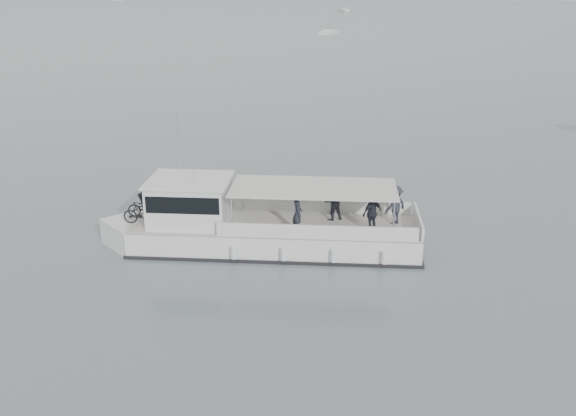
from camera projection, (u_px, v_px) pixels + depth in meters
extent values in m
plane|color=#555F64|center=(308.00, 231.00, 26.38)|extent=(1400.00, 1400.00, 0.00)
cube|color=white|center=(275.00, 238.00, 24.55)|extent=(11.18, 6.05, 1.17)
cube|color=white|center=(137.00, 234.00, 24.95)|extent=(2.79, 2.79, 1.17)
cube|color=beige|center=(275.00, 224.00, 24.35)|extent=(11.18, 6.05, 0.05)
cube|color=black|center=(275.00, 247.00, 24.67)|extent=(11.39, 6.21, 0.16)
cube|color=white|center=(319.00, 206.00, 25.44)|extent=(6.89, 2.29, 0.54)
cube|color=white|center=(317.00, 232.00, 22.84)|extent=(6.89, 2.29, 0.54)
cube|color=white|center=(418.00, 221.00, 23.86)|extent=(0.97, 2.77, 0.54)
cube|color=white|center=(190.00, 202.00, 24.32)|extent=(3.49, 3.20, 1.62)
cube|color=black|center=(154.00, 197.00, 24.38)|extent=(1.17, 2.30, 1.04)
cube|color=black|center=(190.00, 195.00, 24.23)|extent=(3.33, 3.18, 0.63)
cube|color=white|center=(189.00, 180.00, 24.03)|extent=(3.72, 3.43, 0.09)
cube|color=silver|center=(314.00, 188.00, 23.74)|extent=(6.66, 4.45, 0.07)
cylinder|color=silver|center=(232.00, 216.00, 23.03)|extent=(0.07, 0.07, 1.49)
cylinder|color=silver|center=(242.00, 194.00, 25.40)|extent=(0.07, 0.07, 1.49)
cylinder|color=silver|center=(394.00, 221.00, 22.59)|extent=(0.07, 0.07, 1.49)
cylinder|color=silver|center=(389.00, 198.00, 24.96)|extent=(0.07, 0.07, 1.49)
cylinder|color=silver|center=(178.00, 144.00, 24.44)|extent=(0.03, 0.03, 2.34)
cylinder|color=silver|center=(193.00, 159.00, 23.08)|extent=(0.03, 0.03, 1.98)
cylinder|color=silver|center=(234.00, 253.00, 23.15)|extent=(0.27, 0.27, 0.45)
cylinder|color=silver|center=(283.00, 254.00, 23.01)|extent=(0.27, 0.27, 0.45)
cylinder|color=silver|center=(334.00, 256.00, 22.88)|extent=(0.27, 0.27, 0.45)
cylinder|color=silver|center=(385.00, 258.00, 22.74)|extent=(0.27, 0.27, 0.45)
imported|color=black|center=(147.00, 207.00, 24.93)|extent=(1.64, 0.99, 0.81)
imported|color=black|center=(142.00, 213.00, 24.25)|extent=(1.48, 0.82, 0.86)
imported|color=#292B37|center=(298.00, 213.00, 23.27)|extent=(0.44, 0.60, 1.51)
imported|color=#292B37|center=(333.00, 201.00, 24.53)|extent=(0.79, 0.65, 1.51)
imported|color=#292B37|center=(372.00, 213.00, 23.32)|extent=(0.96, 0.70, 1.51)
imported|color=#292B37|center=(395.00, 205.00, 24.10)|extent=(1.12, 0.89, 1.51)
cube|color=white|center=(343.00, 10.00, 208.84)|extent=(2.73, 5.47, 0.75)
cube|color=white|center=(343.00, 9.00, 208.74)|extent=(1.81, 2.10, 0.45)
cylinder|color=silver|center=(343.00, 0.00, 207.77)|extent=(0.08, 0.08, 5.76)
cube|color=white|center=(329.00, 33.00, 120.91)|extent=(5.22, 6.03, 0.75)
cube|color=white|center=(329.00, 31.00, 120.80)|extent=(2.64, 2.73, 0.45)
cylinder|color=silver|center=(329.00, 12.00, 119.68)|extent=(0.08, 0.08, 6.69)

